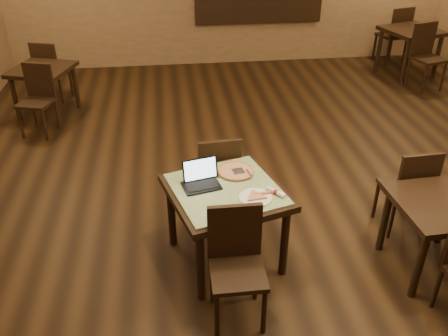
{
  "coord_description": "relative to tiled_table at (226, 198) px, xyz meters",
  "views": [
    {
      "loc": [
        -1.24,
        -3.8,
        2.96
      ],
      "look_at": [
        -0.8,
        -0.32,
        0.85
      ],
      "focal_mm": 38.0,
      "sensor_mm": 36.0,
      "label": 1
    }
  ],
  "objects": [
    {
      "name": "ground",
      "position": [
        0.81,
        0.51,
        -0.66
      ],
      "size": [
        10.0,
        10.0,
        0.0
      ],
      "primitive_type": "plane",
      "color": "black",
      "rests_on": "ground"
    },
    {
      "name": "tiled_table",
      "position": [
        0.0,
        0.0,
        0.0
      ],
      "size": [
        1.14,
        1.14,
        0.76
      ],
      "rotation": [
        0.0,
        0.0,
        0.28
      ],
      "color": "black",
      "rests_on": "ground"
    },
    {
      "name": "chair_main_near",
      "position": [
        0.0,
        -0.62,
        -0.12
      ],
      "size": [
        0.41,
        0.41,
        0.95
      ],
      "rotation": [
        0.0,
        0.0,
        -0.01
      ],
      "color": "black",
      "rests_on": "ground"
    },
    {
      "name": "chair_main_far",
      "position": [
        0.01,
        0.62,
        -0.13
      ],
      "size": [
        0.44,
        0.44,
        0.94
      ],
      "rotation": [
        0.0,
        0.0,
        3.21
      ],
      "color": "black",
      "rests_on": "ground"
    },
    {
      "name": "laptop",
      "position": [
        -0.2,
        0.1,
        0.16
      ],
      "size": [
        0.35,
        0.3,
        0.21
      ],
      "rotation": [
        0.0,
        0.0,
        0.23
      ],
      "color": "black",
      "rests_on": "tiled_table"
    },
    {
      "name": "plate",
      "position": [
        0.22,
        -0.18,
        0.11
      ],
      "size": [
        0.27,
        0.27,
        0.01
      ],
      "primitive_type": "cylinder",
      "color": "white",
      "rests_on": "tiled_table"
    },
    {
      "name": "pizza_slice",
      "position": [
        0.22,
        -0.18,
        0.13
      ],
      "size": [
        0.22,
        0.22,
        0.02
      ],
      "primitive_type": null,
      "rotation": [
        0.0,
        0.0,
        0.12
      ],
      "color": "#D0BD8A",
      "rests_on": "plate"
    },
    {
      "name": "pizza_pan",
      "position": [
        0.12,
        0.24,
        0.11
      ],
      "size": [
        0.33,
        0.33,
        0.01
      ],
      "primitive_type": "cylinder",
      "color": "silver",
      "rests_on": "tiled_table"
    },
    {
      "name": "pizza_whole",
      "position": [
        0.12,
        0.24,
        0.12
      ],
      "size": [
        0.32,
        0.32,
        0.02
      ],
      "color": "#D0BD8A",
      "rests_on": "pizza_pan"
    },
    {
      "name": "spatula",
      "position": [
        0.14,
        0.22,
        0.13
      ],
      "size": [
        0.14,
        0.25,
        0.01
      ],
      "primitive_type": "cube",
      "rotation": [
        0.0,
        0.0,
        0.18
      ],
      "color": "silver",
      "rests_on": "pizza_whole"
    },
    {
      "name": "napkin_roll",
      "position": [
        0.4,
        -0.14,
        0.12
      ],
      "size": [
        0.15,
        0.17,
        0.04
      ],
      "rotation": [
        0.0,
        0.0,
        0.68
      ],
      "color": "white",
      "rests_on": "tiled_table"
    },
    {
      "name": "other_table_a",
      "position": [
        3.81,
        4.45,
        0.01
      ],
      "size": [
        1.06,
        1.06,
        0.81
      ],
      "rotation": [
        0.0,
        0.0,
        0.26
      ],
      "color": "black",
      "rests_on": "ground"
    },
    {
      "name": "other_table_a_chair_near",
      "position": [
        3.79,
        3.83,
        -0.07
      ],
      "size": [
        0.56,
        0.56,
        1.05
      ],
      "rotation": [
        0.0,
        0.0,
        0.26
      ],
      "color": "black",
      "rests_on": "ground"
    },
    {
      "name": "other_table_a_chair_far",
      "position": [
        3.84,
        5.06,
        -0.07
      ],
      "size": [
        0.56,
        0.56,
        1.05
      ],
      "rotation": [
        0.0,
        0.0,
        3.4
      ],
      "color": "black",
      "rests_on": "ground"
    },
    {
      "name": "other_table_b",
      "position": [
        -2.19,
        3.45,
        -0.06
      ],
      "size": [
        0.97,
        0.97,
        0.73
      ],
      "rotation": [
        0.0,
        0.0,
        -0.3
      ],
      "color": "black",
      "rests_on": "ground"
    },
    {
      "name": "other_table_b_chair_near",
      "position": [
        -2.16,
        2.9,
        -0.13
      ],
      "size": [
        0.51,
        0.51,
        0.94
      ],
      "rotation": [
        0.0,
        0.0,
        -0.3
      ],
      "color": "black",
      "rests_on": "ground"
    },
    {
      "name": "other_table_b_chair_far",
      "position": [
        -2.21,
        4.0,
        -0.13
      ],
      "size": [
        0.51,
        0.51,
        0.94
      ],
      "rotation": [
        0.0,
        0.0,
        2.84
      ],
      "color": "black",
      "rests_on": "ground"
    },
    {
      "name": "other_table_c",
      "position": [
        1.77,
        -0.34,
        -0.07
      ],
      "size": [
        0.79,
        0.79,
        0.71
      ],
      "rotation": [
        0.0,
        0.0,
        0.05
      ],
      "color": "black",
      "rests_on": "ground"
    },
    {
      "name": "other_table_c_chair_far",
      "position": [
        1.77,
        0.19,
        -0.15
      ],
      "size": [
        0.41,
        0.41,
        0.91
      ],
      "rotation": [
        0.0,
        0.0,
        3.19
      ],
      "color": "black",
      "rests_on": "ground"
    }
  ]
}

